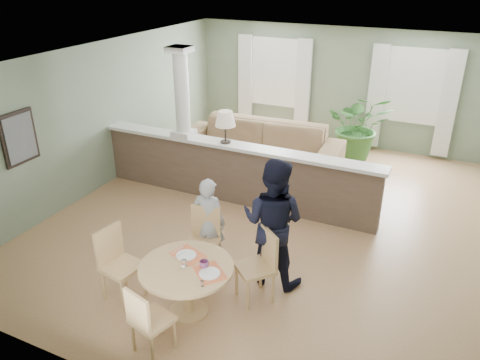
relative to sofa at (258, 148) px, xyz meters
The scene contains 12 objects.
ground 2.03m from the sofa, 58.05° to the right, with size 8.00×8.00×0.00m, color tan.
room_shell 1.96m from the sofa, 45.86° to the right, with size 7.02×8.02×2.71m.
pony_wall 1.49m from the sofa, 87.78° to the right, with size 5.32×0.38×2.70m.
sofa is the anchor object (origin of this frame).
houseplant 2.31m from the sofa, 41.68° to the left, with size 1.34×1.16×1.49m, color #2F6026.
dining_table 4.52m from the sofa, 77.78° to the right, with size 1.15×1.15×0.79m.
chair_far_boy 3.60m from the sofa, 78.93° to the right, with size 0.52×0.52×0.96m.
chair_far_man 4.11m from the sofa, 66.55° to the right, with size 0.62×0.62×0.97m.
chair_near 5.27m from the sofa, 80.08° to the right, with size 0.49×0.49×0.89m.
chair_side 4.52m from the sofa, 90.29° to the right, with size 0.52×0.52×0.99m.
child_person 3.43m from the sofa, 78.66° to the right, with size 0.49×0.32×1.34m, color #9A9B9F.
man_person 3.74m from the sofa, 64.02° to the right, with size 0.87×0.68×1.79m, color black.
Camera 1 is at (2.45, -6.65, 4.00)m, focal length 35.00 mm.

